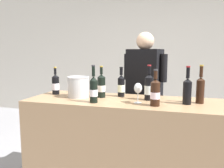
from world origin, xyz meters
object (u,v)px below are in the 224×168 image
wine_bottle_2 (200,89)px  ice_bucket (78,87)px  wine_bottle_5 (121,86)px  wine_glass (138,89)px  wine_bottle_7 (101,86)px  wine_bottle_3 (155,92)px  wine_bottle_6 (149,87)px  person_server (144,101)px  wine_bottle_4 (56,84)px  wine_bottle_1 (187,90)px  wine_bottle_0 (94,89)px

wine_bottle_2 → ice_bucket: (-1.16, -0.04, -0.02)m
wine_bottle_5 → wine_glass: wine_bottle_5 is taller
wine_bottle_7 → wine_glass: (0.40, -0.16, 0.01)m
wine_bottle_3 → wine_bottle_6: (-0.08, 0.23, 0.01)m
wine_bottle_3 → person_server: 0.83m
wine_bottle_7 → person_server: bearing=56.7°
wine_bottle_2 → wine_bottle_4: bearing=178.5°
ice_bucket → wine_bottle_5: bearing=20.9°
wine_bottle_3 → wine_bottle_7: size_ratio=0.98×
wine_bottle_7 → ice_bucket: 0.23m
wine_bottle_4 → wine_bottle_6: bearing=-1.5°
wine_bottle_4 → wine_bottle_7: 0.54m
wine_bottle_1 → wine_bottle_5: size_ratio=1.10×
wine_bottle_1 → wine_glass: size_ratio=1.85×
wine_bottle_4 → wine_bottle_5: bearing=5.8°
wine_bottle_6 → wine_bottle_7: (-0.48, -0.00, -0.01)m
wine_bottle_6 → wine_bottle_2: bearing=-1.6°
wine_bottle_0 → ice_bucket: wine_bottle_0 is taller
wine_bottle_0 → wine_bottle_7: size_ratio=1.07×
wine_glass → wine_bottle_1: bearing=9.9°
wine_bottle_3 → ice_bucket: 0.80m
wine_bottle_2 → wine_glass: 0.55m
wine_bottle_2 → wine_bottle_5: (-0.75, 0.11, -0.02)m
wine_bottle_1 → wine_bottle_0: bearing=-168.5°
wine_glass → wine_bottle_5: bearing=130.2°
wine_bottle_5 → wine_bottle_6: (0.30, -0.10, 0.01)m
wine_bottle_3 → wine_bottle_7: 0.60m
wine_bottle_3 → ice_bucket: wine_bottle_3 is taller
wine_bottle_2 → wine_bottle_6: 0.46m
wine_bottle_3 → wine_glass: (-0.16, 0.07, 0.01)m
wine_bottle_3 → wine_bottle_6: 0.24m
wine_bottle_7 → person_server: size_ratio=0.20×
wine_bottle_7 → ice_bucket: size_ratio=1.44×
wine_bottle_2 → person_server: person_server is taller
wine_bottle_5 → wine_bottle_7: size_ratio=0.96×
wine_bottle_0 → wine_bottle_2: size_ratio=0.99×
wine_bottle_0 → wine_bottle_2: wine_bottle_2 is taller
wine_bottle_2 → wine_glass: wine_bottle_2 is taller
wine_bottle_5 → person_server: 0.54m
wine_bottle_0 → wine_bottle_3: size_ratio=1.09×
wine_glass → wine_bottle_3: bearing=-22.9°
wine_bottle_2 → wine_bottle_7: wine_bottle_2 is taller
wine_glass → person_server: size_ratio=0.11×
wine_bottle_4 → ice_bucket: wine_bottle_4 is taller
wine_bottle_7 → wine_glass: bearing=-21.6°
wine_bottle_3 → wine_bottle_4: bearing=167.0°
wine_bottle_0 → person_server: (0.35, 0.79, -0.26)m
wine_bottle_5 → wine_bottle_1: bearing=-16.2°
wine_bottle_6 → person_server: 0.61m
wine_bottle_0 → wine_bottle_5: 0.39m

